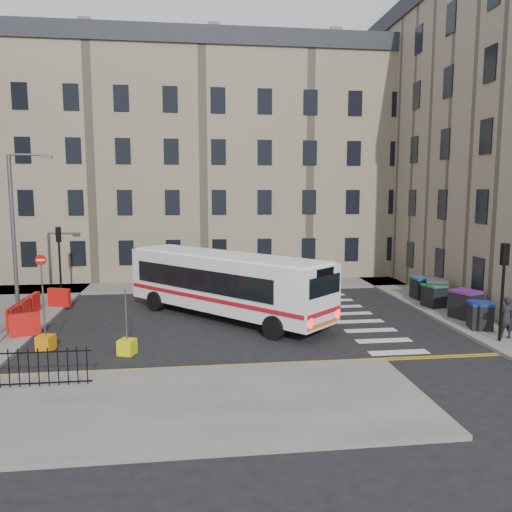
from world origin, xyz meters
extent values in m
plane|color=black|center=(0.00, 0.00, 0.00)|extent=(120.00, 120.00, 0.00)
cube|color=slate|center=(-6.00, 8.60, 0.07)|extent=(36.00, 3.20, 0.15)
cube|color=slate|center=(9.00, 4.00, 0.07)|extent=(2.40, 26.00, 0.15)
cube|color=slate|center=(-7.00, -10.00, 0.07)|extent=(20.00, 6.00, 0.15)
cube|color=gray|center=(-7.00, 15.50, 8.00)|extent=(38.00, 10.50, 16.00)
cube|color=black|center=(-7.00, 15.50, 16.60)|extent=(38.30, 10.80, 1.20)
cylinder|color=black|center=(8.60, -5.50, 1.75)|extent=(0.12, 0.12, 3.20)
cube|color=black|center=(8.60, -5.50, 3.80)|extent=(0.28, 0.22, 0.90)
cylinder|color=black|center=(-12.00, 6.50, 1.75)|extent=(0.12, 0.12, 3.20)
cube|color=black|center=(-12.00, 6.50, 3.80)|extent=(0.28, 0.22, 0.90)
cylinder|color=#595B5E|center=(-13.00, 2.00, 4.15)|extent=(0.20, 0.20, 8.00)
cube|color=#595B5E|center=(-13.00, 2.00, 8.22)|extent=(0.50, 0.22, 0.14)
cylinder|color=#595B5E|center=(-12.50, 4.50, 1.35)|extent=(0.08, 0.08, 2.40)
cube|color=red|center=(-12.50, 4.50, 2.85)|extent=(0.60, 0.04, 0.60)
cube|color=red|center=(-12.20, -1.00, 0.65)|extent=(0.25, 1.25, 1.00)
cube|color=red|center=(-12.20, 0.50, 0.65)|extent=(0.25, 1.25, 1.00)
cube|color=red|center=(-12.20, 2.00, 0.65)|extent=(0.25, 1.25, 1.00)
cube|color=red|center=(-11.30, 3.30, 0.65)|extent=(1.26, 0.66, 1.00)
cube|color=red|center=(-11.30, -2.30, 0.65)|extent=(1.26, 0.66, 1.00)
cube|color=white|center=(-2.48, 0.28, 1.86)|extent=(9.85, 10.41, 2.66)
cube|color=black|center=(-3.83, -0.23, 2.07)|extent=(6.36, 6.93, 1.06)
cube|color=black|center=(-1.85, 1.58, 2.07)|extent=(6.36, 6.93, 1.06)
cube|color=black|center=(-6.44, 4.59, 2.12)|extent=(1.76, 1.62, 1.17)
cube|color=black|center=(1.47, -4.04, 2.39)|extent=(1.76, 1.62, 0.85)
cube|color=#B70F1D|center=(-3.47, -0.63, 1.22)|extent=(7.78, 8.49, 0.19)
cube|color=#B70F1D|center=(-1.49, 1.19, 1.22)|extent=(7.78, 8.49, 0.19)
cube|color=#FF0C0C|center=(0.70, -4.76, 0.96)|extent=(0.21, 0.19, 0.42)
cube|color=#FF0C0C|center=(2.26, -3.33, 0.96)|extent=(0.21, 0.19, 0.42)
cylinder|color=black|center=(-6.12, 2.28, 0.53)|extent=(0.94, 0.98, 1.06)
cylinder|color=black|center=(-4.16, 4.07, 0.53)|extent=(0.94, 0.98, 1.06)
cylinder|color=black|center=(-0.66, -3.67, 0.53)|extent=(0.94, 0.98, 1.06)
cylinder|color=black|center=(1.30, -1.88, 0.53)|extent=(0.94, 0.98, 1.06)
cube|color=black|center=(8.85, -3.60, 0.70)|extent=(1.16, 1.26, 1.10)
cube|color=navy|center=(8.85, -3.60, 1.31)|extent=(1.22, 1.32, 0.12)
cube|color=black|center=(9.18, -1.78, 0.78)|extent=(1.42, 1.51, 1.26)
cube|color=#571C6A|center=(9.18, -1.78, 1.48)|extent=(1.49, 1.58, 0.13)
cube|color=black|center=(8.82, 0.76, 0.70)|extent=(1.12, 1.23, 1.11)
cube|color=#176B39|center=(8.82, 0.76, 1.32)|extent=(1.18, 1.29, 0.12)
cube|color=black|center=(9.17, 1.16, 0.79)|extent=(1.46, 1.54, 1.28)
cube|color=#373739|center=(9.17, 1.16, 1.50)|extent=(1.53, 1.62, 0.13)
cube|color=black|center=(9.08, 2.80, 0.72)|extent=(0.97, 1.12, 1.14)
cube|color=#145282|center=(9.08, 2.80, 1.35)|extent=(1.02, 1.17, 0.12)
imported|color=black|center=(9.07, -5.15, 1.05)|extent=(0.69, 0.48, 1.81)
cube|color=#D2DC0C|center=(-6.67, -4.89, 0.30)|extent=(0.78, 0.78, 0.60)
cube|color=orange|center=(-10.00, -3.91, 0.30)|extent=(0.74, 0.74, 0.60)
camera|label=1|loc=(-4.00, -24.27, 6.36)|focal=35.00mm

